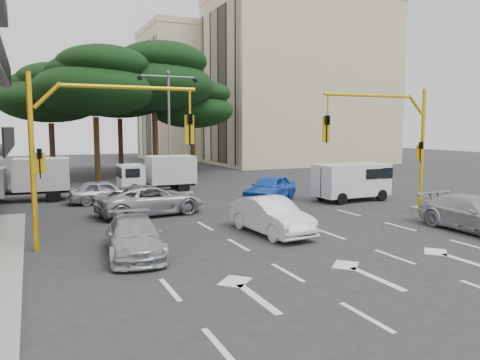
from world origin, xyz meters
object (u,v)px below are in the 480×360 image
at_px(car_blue_compact, 270,188).
at_px(car_silver_parked, 476,214).
at_px(box_truck_b, 157,175).
at_px(car_silver_cross_a, 150,200).
at_px(street_lamp_center, 169,109).
at_px(box_truck_a, 25,180).
at_px(van_white, 352,182).
at_px(signal_mast_right, 394,134).
at_px(car_silver_wagon, 134,237).
at_px(car_silver_cross_b, 105,192).
at_px(car_white_hatch, 271,216).
at_px(signal_mast_left, 88,136).

bearing_deg(car_blue_compact, car_silver_parked, -16.34).
bearing_deg(box_truck_b, car_silver_cross_a, 163.17).
distance_m(street_lamp_center, box_truck_a, 10.14).
bearing_deg(van_white, box_truck_b, -131.14).
distance_m(signal_mast_right, van_white, 5.53).
relative_size(street_lamp_center, car_silver_wagon, 1.82).
bearing_deg(car_blue_compact, signal_mast_right, -10.80).
height_order(street_lamp_center, box_truck_b, street_lamp_center).
bearing_deg(van_white, car_silver_cross_b, -112.73).
bearing_deg(box_truck_b, signal_mast_right, -145.91).
relative_size(signal_mast_right, street_lamp_center, 0.77).
bearing_deg(box_truck_b, car_blue_compact, -139.03).
height_order(signal_mast_right, street_lamp_center, street_lamp_center).
distance_m(signal_mast_right, car_silver_cross_b, 15.43).
bearing_deg(car_blue_compact, street_lamp_center, 168.04).
distance_m(car_white_hatch, box_truck_a, 15.67).
bearing_deg(box_truck_a, car_white_hatch, -141.06).
relative_size(car_silver_parked, van_white, 1.14).
bearing_deg(box_truck_b, car_silver_parked, -150.78).
bearing_deg(signal_mast_right, car_white_hatch, -172.75).
xyz_separation_m(car_silver_cross_a, car_silver_cross_b, (-1.50, 4.38, -0.07)).
bearing_deg(car_blue_compact, car_silver_cross_b, -146.98).
bearing_deg(street_lamp_center, box_truck_a, -167.47).
distance_m(box_truck_a, box_truck_b, 7.65).
distance_m(car_silver_cross_a, car_silver_parked, 14.28).
relative_size(signal_mast_right, car_white_hatch, 1.38).
relative_size(car_silver_parked, box_truck_b, 1.02).
height_order(street_lamp_center, car_silver_wagon, street_lamp_center).
bearing_deg(street_lamp_center, signal_mast_left, -115.91).
relative_size(signal_mast_left, street_lamp_center, 0.77).
height_order(car_blue_compact, van_white, van_white).
xyz_separation_m(car_white_hatch, car_silver_cross_a, (-3.40, 5.89, 0.01)).
bearing_deg(van_white, car_silver_wagon, -67.41).
bearing_deg(car_silver_parked, box_truck_a, 136.87).
bearing_deg(signal_mast_right, box_truck_a, 142.77).
height_order(car_silver_wagon, van_white, van_white).
bearing_deg(car_silver_wagon, van_white, 31.48).
bearing_deg(car_blue_compact, car_white_hatch, -65.02).
relative_size(signal_mast_left, car_silver_wagon, 1.40).
bearing_deg(car_silver_cross_a, van_white, -100.24).
bearing_deg(car_blue_compact, car_silver_wagon, -86.28).
bearing_deg(signal_mast_left, street_lamp_center, 64.09).
bearing_deg(box_truck_b, street_lamp_center, -35.07).
xyz_separation_m(signal_mast_left, van_white, (14.83, 4.60, -2.81)).
height_order(signal_mast_right, car_silver_parked, signal_mast_right).
bearing_deg(box_truck_a, car_blue_compact, -109.94).
height_order(van_white, box_truck_b, box_truck_b).
distance_m(signal_mast_left, box_truck_a, 12.50).
relative_size(street_lamp_center, car_silver_cross_a, 1.50).
xyz_separation_m(car_silver_wagon, box_truck_a, (-3.34, 13.83, 0.60)).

